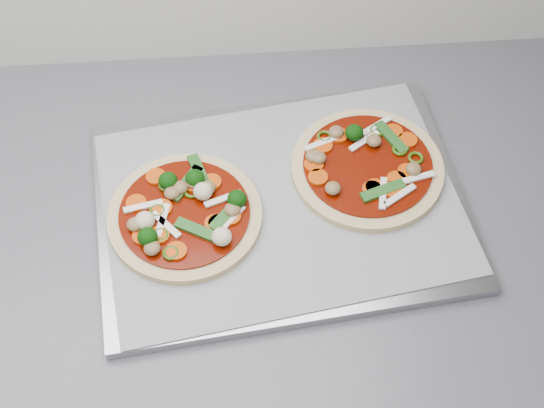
{
  "coord_description": "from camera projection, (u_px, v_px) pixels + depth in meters",
  "views": [
    {
      "loc": [
        0.05,
        0.77,
        1.68
      ],
      "look_at": [
        0.09,
        1.3,
        0.93
      ],
      "focal_mm": 50.0,
      "sensor_mm": 36.0,
      "label": 1
    }
  ],
  "objects": [
    {
      "name": "parchment",
      "position": [
        281.0,
        201.0,
        0.94
      ],
      "size": [
        0.48,
        0.38,
        0.0
      ],
      "primitive_type": "cube",
      "rotation": [
        0.0,
        0.0,
        0.15
      ],
      "color": "gray",
      "rests_on": "baking_tray"
    },
    {
      "name": "baking_tray",
      "position": [
        281.0,
        205.0,
        0.95
      ],
      "size": [
        0.49,
        0.38,
        0.01
      ],
      "primitive_type": "cube",
      "rotation": [
        0.0,
        0.0,
        0.1
      ],
      "color": "#96979C",
      "rests_on": "countertop"
    },
    {
      "name": "countertop",
      "position": [
        199.0,
        234.0,
        0.96
      ],
      "size": [
        3.6,
        0.6,
        0.04
      ],
      "primitive_type": "cube",
      "color": "slate",
      "rests_on": "base_cabinet"
    },
    {
      "name": "pizza_right",
      "position": [
        366.0,
        165.0,
        0.96
      ],
      "size": [
        0.21,
        0.21,
        0.03
      ],
      "rotation": [
        0.0,
        0.0,
        0.09
      ],
      "color": "#D5BE7F",
      "rests_on": "parchment"
    },
    {
      "name": "pizza_left",
      "position": [
        185.0,
        213.0,
        0.92
      ],
      "size": [
        0.26,
        0.26,
        0.03
      ],
      "rotation": [
        0.0,
        0.0,
        0.54
      ],
      "color": "#D5BE7F",
      "rests_on": "parchment"
    },
    {
      "name": "base_cabinet",
      "position": [
        219.0,
        375.0,
        1.32
      ],
      "size": [
        3.6,
        0.6,
        0.86
      ],
      "primitive_type": "cube",
      "color": "silver",
      "rests_on": "ground"
    }
  ]
}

